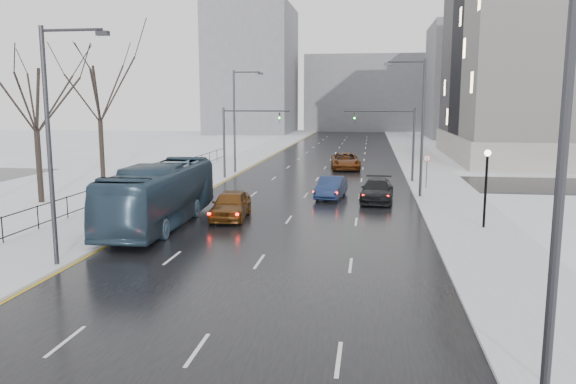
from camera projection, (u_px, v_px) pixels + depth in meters
The scene contains 24 objects.
road at pixel (327, 166), 61.80m from camera, with size 16.00×150.00×0.04m, color black.
cross_road at pixel (316, 181), 50.08m from camera, with size 130.00×10.00×0.04m, color black.
sidewalk_left at pixel (234, 164), 63.30m from camera, with size 5.00×150.00×0.16m, color silver.
sidewalk_right at pixel (424, 167), 60.28m from camera, with size 5.00×150.00×0.16m, color silver.
park_strip at pixel (154, 163), 64.67m from camera, with size 14.00×150.00×0.12m, color white.
tree_park_d at pixel (42, 204), 38.96m from camera, with size 8.75×8.75×12.50m, color black, non-canonical shape.
tree_park_e at pixel (104, 183), 48.79m from camera, with size 9.45×9.45×13.50m, color black, non-canonical shape.
iron_fence at pixel (76, 203), 34.22m from camera, with size 0.06×70.00×1.30m.
streetlight_r_near at pixel (549, 173), 10.90m from camera, with size 2.95×0.25×10.00m.
streetlight_r_mid at pixel (419, 121), 40.20m from camera, with size 2.95×0.25×10.00m.
streetlight_l_near at pixel (54, 136), 23.01m from camera, with size 2.95×0.25×10.00m.
streetlight_l_far at pixel (237, 116), 54.27m from camera, with size 2.95×0.25×10.00m.
lamppost_r_mid at pixel (486, 177), 30.45m from camera, with size 0.36×0.36×4.28m.
mast_signal_right at pixel (401, 136), 48.38m from camera, with size 6.10×0.33×6.50m.
mast_signal_left at pixel (236, 134), 50.48m from camera, with size 6.10×0.33×6.50m.
no_uturn_sign at pixel (427, 162), 44.49m from camera, with size 0.60×0.06×2.70m.
bldg_far_right at pixel (492, 81), 109.76m from camera, with size 24.00×20.00×22.00m, color slate.
bldg_far_left at pixel (252, 70), 126.24m from camera, with size 18.00×22.00×28.00m, color slate.
bldg_far_center at pixel (369, 94), 137.95m from camera, with size 30.00×18.00×18.00m, color slate.
bus at pixel (160, 195), 31.77m from camera, with size 2.94×12.57×3.50m, color #2A4053.
sedan_center_near at pixel (231, 205), 33.68m from camera, with size 2.01×5.00×1.70m, color #5C320F.
sedan_right_near at pixel (331, 187), 40.97m from camera, with size 1.65×4.73×1.56m, color #18264A.
sedan_right_cross at pixel (345, 161), 58.54m from camera, with size 2.84×6.15×1.71m, color #52280E.
sedan_right_far at pixel (377, 190), 39.48m from camera, with size 2.21×5.44×1.58m, color black.
Camera 1 is at (4.72, -1.44, 6.98)m, focal length 35.00 mm.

